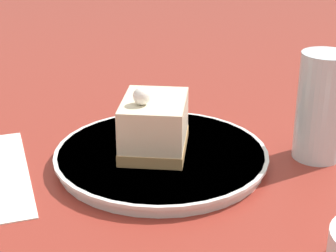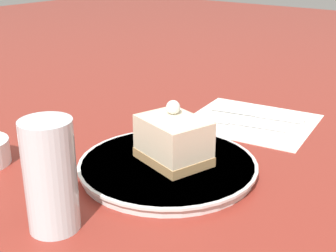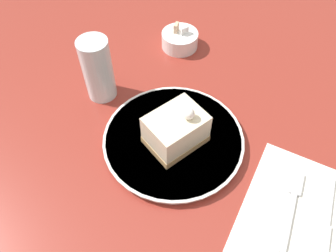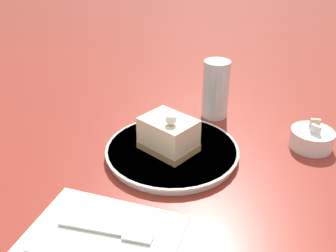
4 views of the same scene
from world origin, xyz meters
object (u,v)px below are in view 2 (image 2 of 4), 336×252
object	(u,v)px
plate	(168,166)
drinking_glass	(50,176)
cake_slice	(173,140)
knife	(265,116)
fork	(238,123)

from	to	relation	value
plate	drinking_glass	bearing A→B (deg)	174.86
cake_slice	knife	xyz separation A→B (m)	(0.29, -0.01, -0.05)
knife	drinking_glass	size ratio (longest dim) A/B	1.33
plate	cake_slice	bearing A→B (deg)	-28.54
cake_slice	plate	bearing A→B (deg)	167.93
fork	knife	world-z (taller)	same
fork	knife	bearing A→B (deg)	-32.20
fork	drinking_glass	distance (m)	0.44
fork	knife	xyz separation A→B (m)	(0.07, -0.02, 0.00)
cake_slice	drinking_glass	size ratio (longest dim) A/B	0.87
fork	cake_slice	bearing A→B (deg)	171.75
knife	cake_slice	bearing A→B (deg)	166.29
drinking_glass	fork	bearing A→B (deg)	-0.64
knife	drinking_glass	world-z (taller)	drinking_glass
cake_slice	knife	bearing A→B (deg)	15.38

